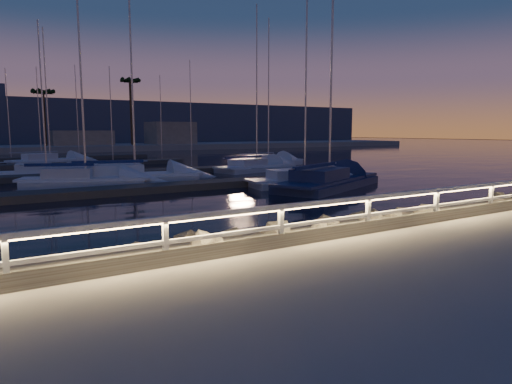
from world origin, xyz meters
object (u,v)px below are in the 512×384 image
at_px(sailboat_d, 327,181).
at_px(sailboat_g, 132,176).
at_px(sailboat_b, 82,180).
at_px(sailboat_k, 48,160).
at_px(sailboat_h, 255,166).
at_px(sailboat_c, 302,180).
at_px(sailboat_f, 44,172).
at_px(guard_rail, 340,209).
at_px(sailboat_l, 267,162).

relative_size(sailboat_d, sailboat_g, 1.11).
distance_m(sailboat_b, sailboat_k, 21.58).
bearing_deg(sailboat_h, sailboat_c, -121.61).
distance_m(sailboat_b, sailboat_f, 7.40).
distance_m(sailboat_c, sailboat_k, 30.65).
height_order(guard_rail, sailboat_b, sailboat_b).
relative_size(sailboat_d, sailboat_h, 1.18).
bearing_deg(guard_rail, sailboat_f, 97.90).
bearing_deg(sailboat_k, sailboat_g, -99.33).
distance_m(sailboat_b, sailboat_l, 20.63).
distance_m(sailboat_b, sailboat_h, 15.37).
bearing_deg(sailboat_l, sailboat_h, -147.38).
relative_size(sailboat_h, sailboat_k, 1.01).
relative_size(sailboat_b, sailboat_k, 0.96).
relative_size(sailboat_f, sailboat_g, 0.77).
relative_size(sailboat_b, sailboat_h, 0.96).
xyz_separation_m(sailboat_h, sailboat_k, (-14.05, 17.90, 0.02)).
xyz_separation_m(sailboat_f, sailboat_g, (4.58, -6.64, 0.05)).
bearing_deg(sailboat_f, sailboat_b, -71.15).
bearing_deg(sailboat_c, sailboat_f, 141.24).
height_order(sailboat_h, sailboat_k, sailboat_h).
height_order(sailboat_f, sailboat_k, sailboat_k).
bearing_deg(sailboat_h, sailboat_k, 113.06).
relative_size(sailboat_g, sailboat_h, 1.07).
bearing_deg(sailboat_d, sailboat_h, 54.12).
height_order(sailboat_d, sailboat_l, sailboat_d).
height_order(guard_rail, sailboat_c, sailboat_c).
bearing_deg(sailboat_b, guard_rail, -60.73).
height_order(sailboat_c, sailboat_d, sailboat_d).
bearing_deg(sailboat_g, sailboat_l, 34.06).
bearing_deg(sailboat_b, sailboat_d, -13.15).
xyz_separation_m(sailboat_b, sailboat_d, (12.38, -8.76, 0.02)).
xyz_separation_m(sailboat_d, sailboat_l, (6.62, 16.79, -0.04)).
distance_m(guard_rail, sailboat_c, 16.38).
xyz_separation_m(sailboat_b, sailboat_l, (19.00, 8.03, -0.02)).
distance_m(sailboat_c, sailboat_l, 16.79).
relative_size(sailboat_b, sailboat_l, 0.94).
relative_size(sailboat_b, sailboat_f, 1.17).
xyz_separation_m(sailboat_b, sailboat_f, (-1.29, 7.29, -0.04)).
xyz_separation_m(sailboat_d, sailboat_h, (2.54, 12.42, -0.05)).
xyz_separation_m(sailboat_f, sailboat_l, (20.30, 0.74, 0.02)).
bearing_deg(sailboat_k, sailboat_b, -108.24).
relative_size(sailboat_f, sailboat_l, 0.80).
bearing_deg(sailboat_g, sailboat_b, -160.05).
bearing_deg(sailboat_l, sailboat_k, 128.92).
bearing_deg(sailboat_g, sailboat_d, -37.07).
bearing_deg(sailboat_g, sailboat_h, 23.43).
xyz_separation_m(sailboat_f, sailboat_k, (2.17, 14.28, 0.03)).
relative_size(guard_rail, sailboat_g, 2.96).
relative_size(guard_rail, sailboat_k, 3.18).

